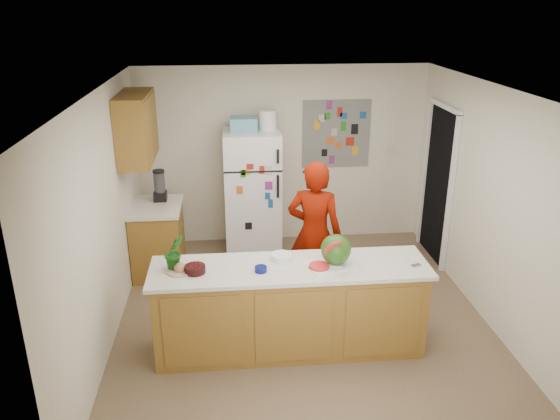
{
  "coord_description": "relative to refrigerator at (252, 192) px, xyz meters",
  "views": [
    {
      "loc": [
        -0.74,
        -5.14,
        3.3
      ],
      "look_at": [
        -0.23,
        0.2,
        1.23
      ],
      "focal_mm": 35.0,
      "sensor_mm": 36.0,
      "label": 1
    }
  ],
  "objects": [
    {
      "name": "refrigerator",
      "position": [
        0.0,
        0.0,
        0.0
      ],
      "size": [
        0.75,
        0.7,
        1.7
      ],
      "primitive_type": "cube",
      "color": "silver",
      "rests_on": "floor"
    },
    {
      "name": "person",
      "position": [
        0.63,
        -1.47,
        -0.0
      ],
      "size": [
        0.71,
        0.58,
        1.69
      ],
      "primitive_type": "imported",
      "rotation": [
        0.0,
        0.0,
        2.82
      ],
      "color": "#6F0F01",
      "rests_on": "floor"
    },
    {
      "name": "cherry_bowl",
      "position": [
        -0.65,
        -2.43,
        0.11
      ],
      "size": [
        0.24,
        0.24,
        0.07
      ],
      "primitive_type": "cylinder",
      "rotation": [
        0.0,
        0.0,
        0.31
      ],
      "color": "black",
      "rests_on": "peninsula_top"
    },
    {
      "name": "wall_left",
      "position": [
        -1.56,
        -1.88,
        0.4
      ],
      "size": [
        0.02,
        4.5,
        2.5
      ],
      "primitive_type": "cube",
      "color": "beige",
      "rests_on": "ground"
    },
    {
      "name": "blender_appliance",
      "position": [
        -1.19,
        -0.35,
        0.24
      ],
      "size": [
        0.14,
        0.14,
        0.38
      ],
      "primitive_type": "cylinder",
      "color": "black",
      "rests_on": "side_counter_top"
    },
    {
      "name": "plate",
      "position": [
        -0.79,
        -2.39,
        0.08
      ],
      "size": [
        0.29,
        0.29,
        0.02
      ],
      "primitive_type": "cylinder",
      "rotation": [
        0.0,
        0.0,
        -0.12
      ],
      "color": "beige",
      "rests_on": "peninsula_top"
    },
    {
      "name": "side_counter_top",
      "position": [
        -1.24,
        -0.53,
        0.03
      ],
      "size": [
        0.64,
        0.84,
        0.04
      ],
      "primitive_type": "cube",
      "color": "silver",
      "rests_on": "side_counter_base"
    },
    {
      "name": "photo_collage",
      "position": [
        1.2,
        0.36,
        0.7
      ],
      "size": [
        0.95,
        0.01,
        0.95
      ],
      "primitive_type": "cube",
      "color": "slate",
      "rests_on": "wall_back"
    },
    {
      "name": "potted_plant",
      "position": [
        -0.84,
        -2.33,
        0.25
      ],
      "size": [
        0.24,
        0.23,
        0.35
      ],
      "primitive_type": "imported",
      "rotation": [
        0.0,
        0.0,
        0.46
      ],
      "color": "#143C09",
      "rests_on": "peninsula_top"
    },
    {
      "name": "cobalt_bowl",
      "position": [
        -0.04,
        -2.46,
        0.1
      ],
      "size": [
        0.13,
        0.13,
        0.05
      ],
      "primitive_type": "cylinder",
      "rotation": [
        0.0,
        0.0,
        0.11
      ],
      "color": "#0C1257",
      "rests_on": "peninsula_top"
    },
    {
      "name": "side_counter_base",
      "position": [
        -1.24,
        -0.53,
        -0.42
      ],
      "size": [
        0.6,
        0.8,
        0.86
      ],
      "primitive_type": "cube",
      "color": "brown",
      "rests_on": "floor"
    },
    {
      "name": "watermelon",
      "position": [
        0.69,
        -2.38,
        0.23
      ],
      "size": [
        0.29,
        0.29,
        0.29
      ],
      "primitive_type": "sphere",
      "color": "#2A5413",
      "rests_on": "cutting_board"
    },
    {
      "name": "peninsula_top",
      "position": [
        0.25,
        -2.38,
        0.05
      ],
      "size": [
        2.68,
        0.7,
        0.04
      ],
      "primitive_type": "cube",
      "color": "silver",
      "rests_on": "peninsula_base"
    },
    {
      "name": "ceiling",
      "position": [
        0.45,
        -1.88,
        1.66
      ],
      "size": [
        4.0,
        4.5,
        0.02
      ],
      "primitive_type": "cube",
      "color": "white",
      "rests_on": "wall_back"
    },
    {
      "name": "keys",
      "position": [
        1.45,
        -2.49,
        0.08
      ],
      "size": [
        0.1,
        0.07,
        0.01
      ],
      "primitive_type": "cube",
      "rotation": [
        0.0,
        0.0,
        0.33
      ],
      "color": "gray",
      "rests_on": "peninsula_top"
    },
    {
      "name": "peninsula_base",
      "position": [
        0.25,
        -2.38,
        -0.41
      ],
      "size": [
        2.6,
        0.62,
        0.88
      ],
      "primitive_type": "cube",
      "color": "brown",
      "rests_on": "floor"
    },
    {
      "name": "cutting_board",
      "position": [
        0.63,
        -2.4,
        0.08
      ],
      "size": [
        0.53,
        0.46,
        0.01
      ],
      "primitive_type": "cube",
      "rotation": [
        0.0,
        0.0,
        0.33
      ],
      "color": "silver",
      "rests_on": "peninsula_top"
    },
    {
      "name": "white_bowl",
      "position": [
        0.18,
        -2.23,
        0.1
      ],
      "size": [
        0.27,
        0.27,
        0.06
      ],
      "primitive_type": "cylinder",
      "rotation": [
        0.0,
        0.0,
        -0.44
      ],
      "color": "white",
      "rests_on": "peninsula_top"
    },
    {
      "name": "wall_right",
      "position": [
        2.46,
        -1.88,
        0.4
      ],
      "size": [
        0.02,
        4.5,
        2.5
      ],
      "primitive_type": "cube",
      "color": "beige",
      "rests_on": "ground"
    },
    {
      "name": "doorway",
      "position": [
        2.44,
        -0.43,
        0.17
      ],
      "size": [
        0.03,
        0.85,
        2.04
      ],
      "primitive_type": "cube",
      "color": "black",
      "rests_on": "ground"
    },
    {
      "name": "floor",
      "position": [
        0.45,
        -1.88,
        -0.86
      ],
      "size": [
        4.0,
        4.5,
        0.02
      ],
      "primitive_type": "cube",
      "color": "brown",
      "rests_on": "ground"
    },
    {
      "name": "wall_back",
      "position": [
        0.45,
        0.38,
        0.4
      ],
      "size": [
        4.0,
        0.02,
        2.5
      ],
      "primitive_type": "cube",
      "color": "beige",
      "rests_on": "ground"
    },
    {
      "name": "fridge_top_bin",
      "position": [
        -0.1,
        0.0,
        0.94
      ],
      "size": [
        0.35,
        0.28,
        0.18
      ],
      "primitive_type": "cube",
      "color": "#5999B2",
      "rests_on": "refrigerator"
    },
    {
      "name": "paper_towel",
      "position": [
        0.67,
        -2.38,
        0.08
      ],
      "size": [
        0.21,
        0.19,
        0.02
      ],
      "primitive_type": "cube",
      "rotation": [
        0.0,
        0.0,
        -0.18
      ],
      "color": "white",
      "rests_on": "peninsula_top"
    },
    {
      "name": "upper_cabinets",
      "position": [
        -1.37,
        -0.58,
        1.05
      ],
      "size": [
        0.35,
        1.0,
        0.8
      ],
      "primitive_type": "cube",
      "color": "brown",
      "rests_on": "wall_left"
    },
    {
      "name": "watermelon_slice",
      "position": [
        0.52,
        -2.45,
        0.09
      ],
      "size": [
        0.19,
        0.19,
        0.02
      ],
      "primitive_type": "cylinder",
      "color": "red",
      "rests_on": "cutting_board"
    }
  ]
}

